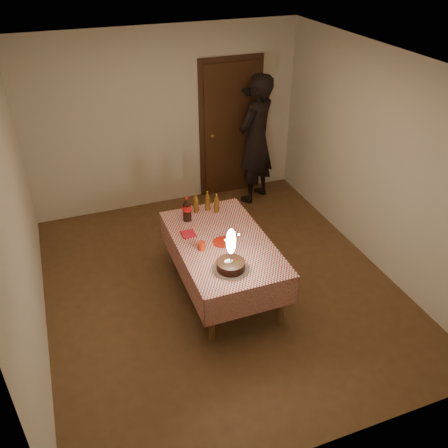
{
  "coord_description": "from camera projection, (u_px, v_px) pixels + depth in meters",
  "views": [
    {
      "loc": [
        -1.52,
        -4.17,
        3.68
      ],
      "look_at": [
        0.0,
        -0.13,
        0.95
      ],
      "focal_mm": 38.0,
      "sensor_mm": 36.0,
      "label": 1
    }
  ],
  "objects": [
    {
      "name": "cola_bottle",
      "position": [
        187.0,
        209.0,
        5.58
      ],
      "size": [
        0.1,
        0.1,
        0.32
      ],
      "color": "black",
      "rests_on": "dining_table"
    },
    {
      "name": "amber_bottle_left",
      "position": [
        196.0,
        203.0,
        5.77
      ],
      "size": [
        0.06,
        0.06,
        0.25
      ],
      "color": "#5C390F",
      "rests_on": "dining_table"
    },
    {
      "name": "napkin_stack",
      "position": [
        188.0,
        234.0,
        5.39
      ],
      "size": [
        0.15,
        0.15,
        0.02
      ],
      "primitive_type": "cube",
      "color": "#B31423",
      "rests_on": "dining_table"
    },
    {
      "name": "amber_bottle_right",
      "position": [
        217.0,
        203.0,
        5.77
      ],
      "size": [
        0.06,
        0.06,
        0.25
      ],
      "color": "#5C390F",
      "rests_on": "dining_table"
    },
    {
      "name": "red_plate",
      "position": [
        223.0,
        242.0,
        5.27
      ],
      "size": [
        0.22,
        0.22,
        0.01
      ],
      "primitive_type": "cylinder",
      "color": "#B71A0C",
      "rests_on": "dining_table"
    },
    {
      "name": "photographer",
      "position": [
        256.0,
        140.0,
        7.03
      ],
      "size": [
        0.85,
        0.78,
        1.96
      ],
      "color": "black",
      "rests_on": "ground"
    },
    {
      "name": "birthday_cake",
      "position": [
        231.0,
        260.0,
        4.8
      ],
      "size": [
        0.37,
        0.37,
        0.49
      ],
      "color": "white",
      "rests_on": "dining_table"
    },
    {
      "name": "red_cup",
      "position": [
        202.0,
        246.0,
        5.13
      ],
      "size": [
        0.08,
        0.08,
        0.1
      ],
      "primitive_type": "cylinder",
      "color": "#B82A0C",
      "rests_on": "dining_table"
    },
    {
      "name": "amber_bottle_mid",
      "position": [
        208.0,
        201.0,
        5.81
      ],
      "size": [
        0.06,
        0.06,
        0.25
      ],
      "color": "#5C390F",
      "rests_on": "dining_table"
    },
    {
      "name": "dining_table",
      "position": [
        222.0,
        248.0,
        5.34
      ],
      "size": [
        1.02,
        1.72,
        0.69
      ],
      "color": "brown",
      "rests_on": "ground"
    },
    {
      "name": "clear_cup",
      "position": [
        228.0,
        240.0,
        5.23
      ],
      "size": [
        0.07,
        0.07,
        0.09
      ],
      "primitive_type": "cylinder",
      "color": "silver",
      "rests_on": "dining_table"
    },
    {
      "name": "room_shell",
      "position": [
        220.0,
        156.0,
        4.9
      ],
      "size": [
        4.04,
        4.54,
        2.62
      ],
      "color": "beige",
      "rests_on": "ground"
    },
    {
      "name": "ground",
      "position": [
        220.0,
        285.0,
        5.72
      ],
      "size": [
        4.0,
        4.5,
        0.01
      ],
      "primitive_type": "cube",
      "color": "brown",
      "rests_on": "ground"
    }
  ]
}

